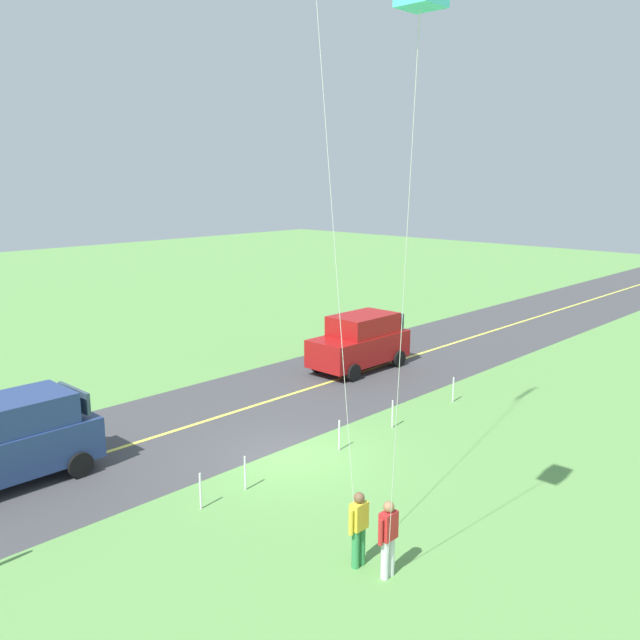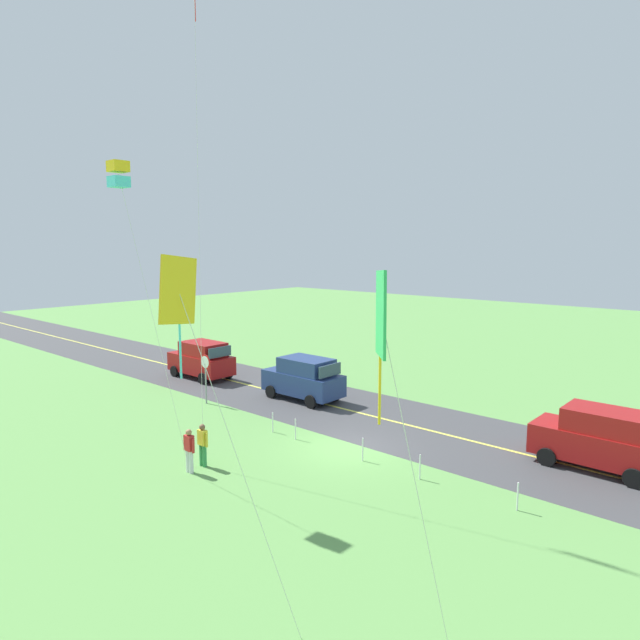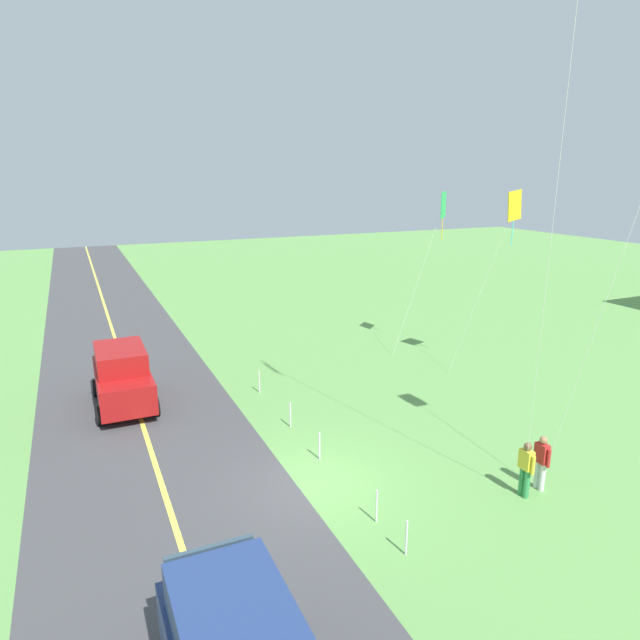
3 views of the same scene
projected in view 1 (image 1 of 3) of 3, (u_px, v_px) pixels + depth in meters
name	position (u px, v px, depth m)	size (l,w,h in m)	color
ground_plane	(291.00, 458.00, 19.18)	(120.00, 120.00, 0.10)	#60994C
asphalt_road	(205.00, 421.00, 21.87)	(120.00, 7.00, 0.00)	#424244
road_centre_stripe	(205.00, 421.00, 21.87)	(120.00, 0.16, 0.00)	#E5E04C
car_suv_foreground	(9.00, 440.00, 17.28)	(4.40, 2.12, 2.24)	navy
car_parked_west_near	(360.00, 341.00, 27.65)	(4.40, 2.12, 2.24)	maroon
person_adult_near	(388.00, 536.00, 13.21)	(0.58, 0.22, 1.60)	silver
person_adult_companion	(359.00, 527.00, 13.59)	(0.58, 0.22, 1.60)	#338C4C
fence_post_0	(453.00, 390.00, 23.68)	(0.05, 0.05, 0.90)	silver
fence_post_1	(392.00, 414.00, 21.24)	(0.05, 0.05, 0.90)	silver
fence_post_2	(339.00, 435.00, 19.49)	(0.05, 0.05, 0.90)	silver
fence_post_3	(245.00, 473.00, 17.00)	(0.05, 0.05, 0.90)	silver
fence_post_4	(200.00, 491.00, 16.03)	(0.05, 0.05, 0.90)	silver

